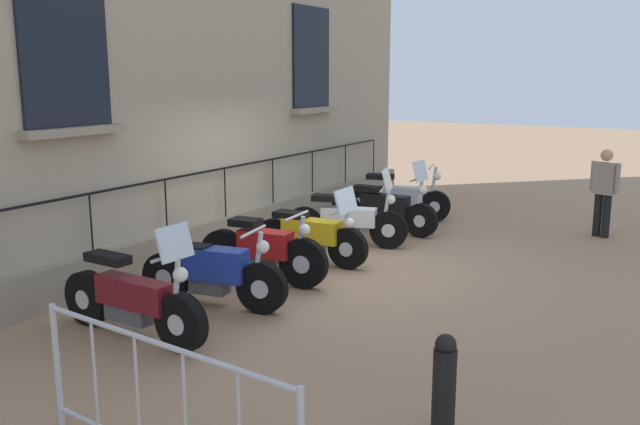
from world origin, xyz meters
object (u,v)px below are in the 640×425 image
Objects in this scene: motorcycle_white at (347,221)px; pedestrian_standing at (604,188)px; motorcycle_red at (263,252)px; motorcycle_silver at (397,199)px; motorcycle_blue at (214,274)px; motorcycle_yellow at (310,236)px; motorcycle_black at (384,209)px; crowd_barrier at (161,404)px; bollard at (444,388)px; motorcycle_maroon at (133,301)px.

motorcycle_white is 4.60m from pedestrian_standing.
motorcycle_red is 4.76m from motorcycle_silver.
motorcycle_yellow is (-0.01, 2.30, -0.00)m from motorcycle_blue.
pedestrian_standing reaches higher than motorcycle_white.
motorcycle_black reaches higher than motorcycle_blue.
motorcycle_white is (0.04, 2.38, -0.00)m from motorcycle_red.
motorcycle_white is at bearing 107.04° from crowd_barrier.
motorcycle_blue is at bearing 123.39° from crowd_barrier.
motorcycle_black is at bearing 88.96° from motorcycle_blue.
bollard is (3.56, -5.04, 0.02)m from motorcycle_white.
bollard is 0.57× the size of pedestrian_standing.
motorcycle_maroon is 0.83× the size of crowd_barrier.
motorcycle_black is at bearing 87.85° from motorcycle_yellow.
crowd_barrier is (2.11, -1.79, 0.15)m from motorcycle_maroon.
motorcycle_silver is 1.34× the size of pedestrian_standing.
bollard is at bearing -63.39° from motorcycle_silver.
bollard is (3.55, -3.84, 0.02)m from motorcycle_yellow.
pedestrian_standing reaches higher than bollard.
bollard is (3.72, -7.42, 0.04)m from motorcycle_silver.
motorcycle_white is 0.97× the size of motorcycle_silver.
motorcycle_yellow is (0.05, 1.17, -0.01)m from motorcycle_red.
motorcycle_silver is (-0.26, 1.15, -0.02)m from motorcycle_black.
motorcycle_white is at bearing 88.64° from motorcycle_maroon.
crowd_barrier is at bearing -56.61° from motorcycle_blue.
motorcycle_silver is at bearing 102.69° from motorcycle_black.
motorcycle_maroon is at bearing -95.75° from motorcycle_blue.
pedestrian_standing is (3.48, 1.64, 0.45)m from motorcycle_black.
pedestrian_standing is (3.57, 4.07, 0.45)m from motorcycle_yellow.
motorcycle_black is 3.87m from pedestrian_standing.
motorcycle_maroon is 1.01× the size of motorcycle_silver.
motorcycle_red reaches higher than bollard.
motorcycle_maroon is 1.08× the size of motorcycle_yellow.
bollard is 7.92m from pedestrian_standing.
motorcycle_maroon is at bearing -91.67° from motorcycle_red.
motorcycle_white reaches higher than motorcycle_blue.
motorcycle_black is at bearing -154.78° from pedestrian_standing.
motorcycle_yellow is 5.43m from pedestrian_standing.
motorcycle_white is (-0.01, 1.20, 0.01)m from motorcycle_yellow.
motorcycle_red is 1.25× the size of pedestrian_standing.
pedestrian_standing is at bearing 38.73° from motorcycle_white.
motorcycle_black is at bearing 87.77° from motorcycle_red.
crowd_barrier is at bearing -72.96° from motorcycle_white.
motorcycle_white reaches higher than crowd_barrier.
bollard is at bearing -23.41° from motorcycle_blue.
bollard is (3.46, -6.27, 0.02)m from motorcycle_black.
motorcycle_yellow reaches higher than crowd_barrier.
motorcycle_red is 1.00× the size of motorcycle_yellow.
pedestrian_standing is at bearing 25.22° from motorcycle_black.
motorcycle_white is 2.28× the size of bollard.
pedestrian_standing reaches higher than motorcycle_silver.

